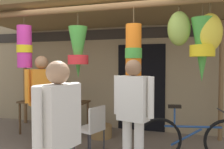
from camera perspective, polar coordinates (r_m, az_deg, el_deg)
name	(u,v)px	position (r m, az deg, el deg)	size (l,w,h in m)	color
shop_facade	(126,53)	(5.84, 3.38, 5.17)	(10.77, 0.29, 3.64)	#9E8966
market_stall_canopy	(98,22)	(4.55, -3.44, 12.26)	(5.20, 2.28, 2.64)	brown
display_table	(54,104)	(5.54, -13.55, -6.84)	(1.47, 0.69, 0.73)	brown
flower_heap_on_table	(57,97)	(5.49, -12.95, -5.18)	(0.57, 0.40, 0.18)	yellow
folding_chair	(93,126)	(4.16, -4.64, -12.06)	(0.50, 0.50, 0.84)	beige
wicker_basket_by_table	(101,131)	(5.21, -2.58, -13.24)	(0.45, 0.45, 0.27)	olive
parked_bicycle	(192,139)	(4.17, 18.47, -14.35)	(1.72, 0.52, 0.92)	black
vendor_in_orange	(133,109)	(3.26, 5.02, -8.16)	(0.58, 0.32, 1.61)	silver
customer_foreground	(58,132)	(2.32, -12.58, -13.13)	(0.29, 0.58, 1.58)	#4C8E7A
passerby_at_right	(42,96)	(4.36, -16.25, -4.82)	(0.40, 0.51, 1.69)	#B23347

